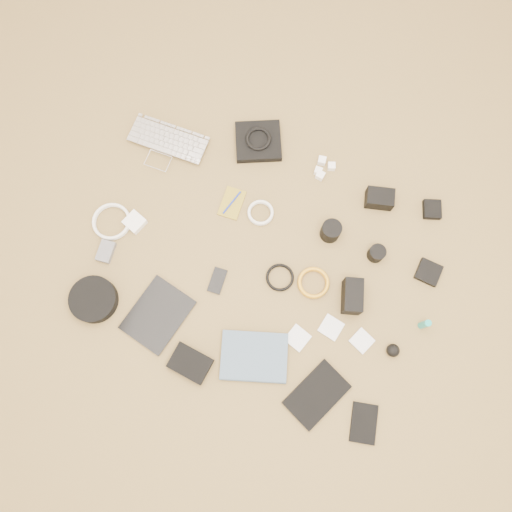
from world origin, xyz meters
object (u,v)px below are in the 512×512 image
(tablet, at_px, (158,315))
(headphone_case, at_px, (94,300))
(paperback, at_px, (253,382))
(dslr_camera, at_px, (380,198))
(phone, at_px, (217,281))
(laptop, at_px, (164,150))

(tablet, bearing_deg, headphone_case, -158.98)
(headphone_case, relative_size, paperback, 0.73)
(dslr_camera, relative_size, tablet, 0.44)
(dslr_camera, bearing_deg, paperback, -118.40)
(tablet, distance_m, headphone_case, 0.26)
(phone, distance_m, paperback, 0.42)
(laptop, xyz_separation_m, dslr_camera, (0.93, 0.11, 0.02))
(headphone_case, height_order, paperback, headphone_case)
(dslr_camera, distance_m, headphone_case, 1.22)
(dslr_camera, height_order, tablet, dslr_camera)
(laptop, bearing_deg, tablet, -69.00)
(laptop, height_order, headphone_case, headphone_case)
(dslr_camera, distance_m, paperback, 0.90)
(dslr_camera, bearing_deg, headphone_case, -152.88)
(headphone_case, bearing_deg, paperback, -5.62)
(paperback, bearing_deg, laptop, 24.92)
(laptop, relative_size, paperback, 1.32)
(phone, height_order, headphone_case, headphone_case)
(dslr_camera, height_order, phone, dslr_camera)
(laptop, bearing_deg, headphone_case, -90.18)
(phone, height_order, paperback, paperback)
(headphone_case, bearing_deg, phone, 30.42)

